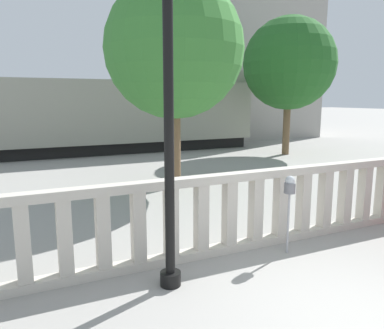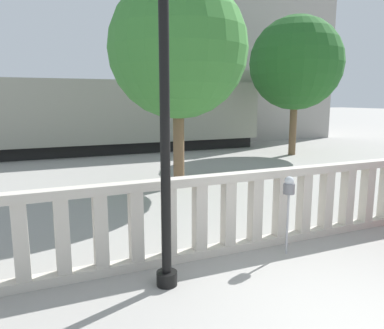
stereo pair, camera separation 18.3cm
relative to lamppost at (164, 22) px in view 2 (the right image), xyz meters
The scene contains 8 objects.
balustrade 3.41m from the lamppost, 22.78° to the left, with size 16.38×0.24×1.39m.
lamppost is the anchor object (origin of this frame).
parking_meter 3.36m from the lamppost, ahead, with size 0.19×0.19×1.36m.
train_near 14.01m from the lamppost, 87.96° to the left, with size 18.52×3.07×4.07m.
train_far 28.80m from the lamppost, 96.40° to the left, with size 27.36×2.90×4.35m.
building_block 22.36m from the lamppost, 56.75° to the left, with size 9.40×7.66×11.69m.
tree_left 6.16m from the lamppost, 66.86° to the left, with size 4.02×4.02×6.05m.
tree_right 13.55m from the lamppost, 44.42° to the left, with size 4.21×4.21×6.31m.
Camera 2 is at (-3.30, -2.77, 2.64)m, focal length 35.00 mm.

